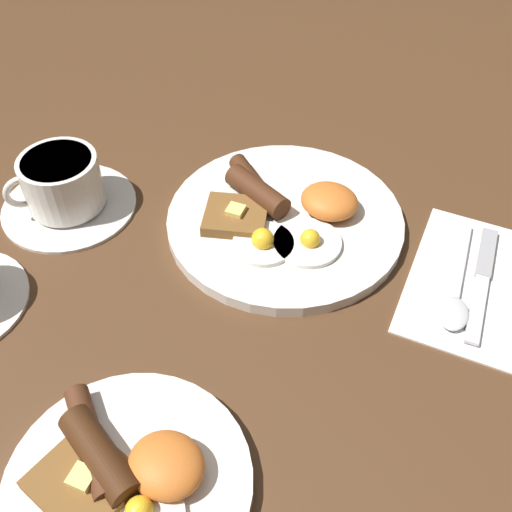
# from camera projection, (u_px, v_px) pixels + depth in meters

# --- Properties ---
(ground_plane) EXTENTS (3.00, 3.00, 0.00)m
(ground_plane) POSITION_uv_depth(u_px,v_px,m) (285.00, 225.00, 0.74)
(ground_plane) COLOR #4C301C
(breakfast_plate_near) EXTENTS (0.29, 0.29, 0.05)m
(breakfast_plate_near) POSITION_uv_depth(u_px,v_px,m) (284.00, 217.00, 0.73)
(breakfast_plate_near) COLOR silver
(breakfast_plate_near) RESTS_ON ground_plane
(breakfast_plate_far) EXTENTS (0.21, 0.21, 0.04)m
(breakfast_plate_far) POSITION_uv_depth(u_px,v_px,m) (126.00, 479.00, 0.50)
(breakfast_plate_far) COLOR silver
(breakfast_plate_far) RESTS_ON ground_plane
(teacup_near) EXTENTS (0.17, 0.17, 0.07)m
(teacup_near) POSITION_uv_depth(u_px,v_px,m) (63.00, 188.00, 0.73)
(teacup_near) COLOR silver
(teacup_near) RESTS_ON ground_plane
(napkin) EXTENTS (0.14, 0.22, 0.01)m
(napkin) POSITION_uv_depth(u_px,v_px,m) (470.00, 281.00, 0.67)
(napkin) COLOR white
(napkin) RESTS_ON ground_plane
(knife) EXTENTS (0.04, 0.18, 0.01)m
(knife) POSITION_uv_depth(u_px,v_px,m) (483.00, 276.00, 0.67)
(knife) COLOR silver
(knife) RESTS_ON napkin
(spoon) EXTENTS (0.04, 0.17, 0.01)m
(spoon) POSITION_uv_depth(u_px,v_px,m) (455.00, 301.00, 0.64)
(spoon) COLOR silver
(spoon) RESTS_ON napkin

